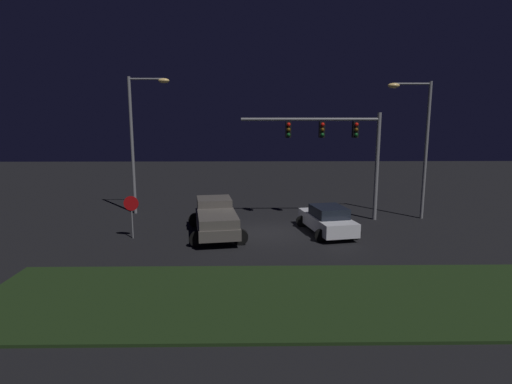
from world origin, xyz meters
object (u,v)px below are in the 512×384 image
at_px(pickup_truck, 216,216).
at_px(street_lamp_left, 139,130).
at_px(stop_sign, 131,209).
at_px(traffic_signal_gantry, 338,140).
at_px(street_lamp_right, 419,134).
at_px(car_sedan, 327,220).

relative_size(pickup_truck, street_lamp_left, 0.65).
bearing_deg(stop_sign, traffic_signal_gantry, 19.02).
distance_m(pickup_truck, stop_sign, 4.33).
xyz_separation_m(pickup_truck, street_lamp_right, (12.04, 3.47, 4.23)).
bearing_deg(street_lamp_left, street_lamp_right, -5.60).
bearing_deg(street_lamp_right, pickup_truck, -163.91).
bearing_deg(street_lamp_right, stop_sign, -165.57).
bearing_deg(traffic_signal_gantry, street_lamp_right, 3.30).
xyz_separation_m(pickup_truck, stop_sign, (-4.24, -0.72, 0.56)).
height_order(car_sedan, traffic_signal_gantry, traffic_signal_gantry).
bearing_deg(pickup_truck, stop_sign, 90.58).
distance_m(traffic_signal_gantry, stop_sign, 12.43).
bearing_deg(car_sedan, street_lamp_right, -72.47).
xyz_separation_m(traffic_signal_gantry, street_lamp_left, (-12.30, 1.98, 0.56)).
height_order(pickup_truck, street_lamp_right, street_lamp_right).
bearing_deg(pickup_truck, street_lamp_right, -82.93).
bearing_deg(street_lamp_right, car_sedan, -151.14).
height_order(traffic_signal_gantry, street_lamp_left, street_lamp_left).
height_order(car_sedan, stop_sign, stop_sign).
bearing_deg(car_sedan, traffic_signal_gantry, -30.69).
bearing_deg(car_sedan, stop_sign, 83.50).
distance_m(traffic_signal_gantry, street_lamp_left, 12.47).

